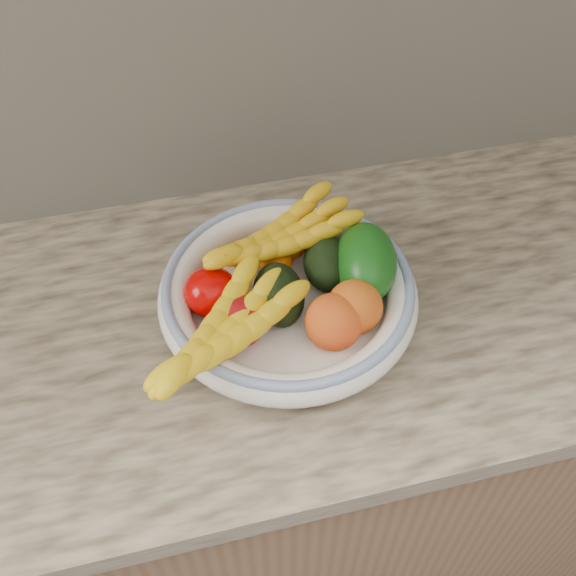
{
  "coord_description": "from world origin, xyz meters",
  "views": [
    {
      "loc": [
        -0.15,
        1.05,
        1.68
      ],
      "look_at": [
        0.0,
        1.66,
        0.96
      ],
      "focal_mm": 40.0,
      "sensor_mm": 36.0,
      "label": 1
    }
  ],
  "objects_px": {
    "fruit_bowl": "(288,293)",
    "banana_bunch_front": "(224,336)",
    "green_mango": "(365,262)",
    "banana_bunch_back": "(279,241)"
  },
  "relations": [
    {
      "from": "green_mango",
      "to": "banana_bunch_front",
      "type": "bearing_deg",
      "value": -145.92
    },
    {
      "from": "banana_bunch_back",
      "to": "green_mango",
      "type": "bearing_deg",
      "value": -48.28
    },
    {
      "from": "green_mango",
      "to": "banana_bunch_front",
      "type": "xyz_separation_m",
      "value": [
        -0.23,
        -0.09,
        0.01
      ]
    },
    {
      "from": "fruit_bowl",
      "to": "banana_bunch_back",
      "type": "relative_size",
      "value": 1.43
    },
    {
      "from": "green_mango",
      "to": "banana_bunch_front",
      "type": "relative_size",
      "value": 0.48
    },
    {
      "from": "green_mango",
      "to": "banana_bunch_back",
      "type": "height_order",
      "value": "green_mango"
    },
    {
      "from": "fruit_bowl",
      "to": "banana_bunch_front",
      "type": "height_order",
      "value": "banana_bunch_front"
    },
    {
      "from": "fruit_bowl",
      "to": "banana_bunch_back",
      "type": "height_order",
      "value": "banana_bunch_back"
    },
    {
      "from": "fruit_bowl",
      "to": "green_mango",
      "type": "height_order",
      "value": "green_mango"
    },
    {
      "from": "fruit_bowl",
      "to": "green_mango",
      "type": "relative_size",
      "value": 2.74
    }
  ]
}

